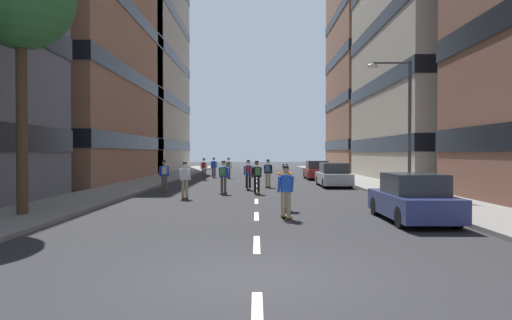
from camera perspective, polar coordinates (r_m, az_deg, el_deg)
The scene contains 22 objects.
ground_plane at distance 34.14m, azimuth -0.00°, elevation -2.78°, with size 154.77×154.77×0.00m, color #28282B.
sidewalk_left at distance 38.16m, azimuth -11.80°, elevation -2.30°, with size 3.28×70.94×0.14m, color gray.
sidewalk_right at distance 38.17m, azimuth 11.79°, elevation -2.30°, with size 3.28×70.94×0.14m, color gray.
lane_markings at distance 36.34m, azimuth -0.01°, elevation -2.55°, with size 0.16×62.20×0.01m.
building_left_mid at distance 41.68m, azimuth -23.11°, elevation 11.81°, with size 13.28×21.30×20.08m.
building_left_far at distance 60.14m, azimuth -15.90°, elevation 13.45°, with size 13.28×21.95×30.42m.
building_right_far at distance 60.77m, azimuth 15.88°, elevation 15.85°, with size 13.28×16.18×35.64m.
parked_car_near at distance 39.31m, azimuth 7.24°, elevation -1.28°, with size 1.82×4.40×1.52m.
parked_car_mid at distance 30.87m, azimuth 9.24°, elevation -1.87°, with size 1.82×4.40×1.52m.
parked_car_far at distance 15.92m, azimuth 18.23°, elevation -4.49°, with size 1.82×4.40×1.52m.
streetlamp_right at distance 24.31m, azimuth 17.07°, elevation 5.46°, with size 2.13×0.30×6.50m.
skater_0 at distance 40.34m, azimuth -3.34°, elevation -0.77°, with size 0.56×0.92×1.78m.
skater_1 at distance 37.94m, azimuth -6.29°, elevation -0.88°, with size 0.54×0.90×1.78m.
skater_2 at distance 41.77m, azimuth -5.11°, elevation -0.76°, with size 0.53×0.90×1.78m.
skater_3 at distance 15.76m, azimuth 3.57°, elevation -3.47°, with size 0.57×0.92×1.78m.
skater_4 at distance 25.06m, azimuth 0.07°, elevation -1.78°, with size 0.57×0.92×1.78m.
skater_5 at distance 29.78m, azimuth 1.41°, elevation -1.36°, with size 0.57×0.92×1.78m.
skater_6 at distance 27.88m, azimuth -0.96°, elevation -1.51°, with size 0.54×0.91×1.78m.
skater_7 at distance 25.10m, azimuth -3.96°, elevation -1.78°, with size 0.57×0.92×1.78m.
skater_8 at distance 22.68m, azimuth -8.55°, elevation -2.15°, with size 0.53×0.90×1.78m.
skater_9 at distance 18.13m, azimuth 3.45°, elevation -2.80°, with size 0.57×0.92×1.78m.
skater_10 at distance 26.84m, azimuth -10.95°, elevation -1.62°, with size 0.57×0.92×1.78m.
Camera 1 is at (-0.02, -8.28, 2.18)m, focal length 33.41 mm.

